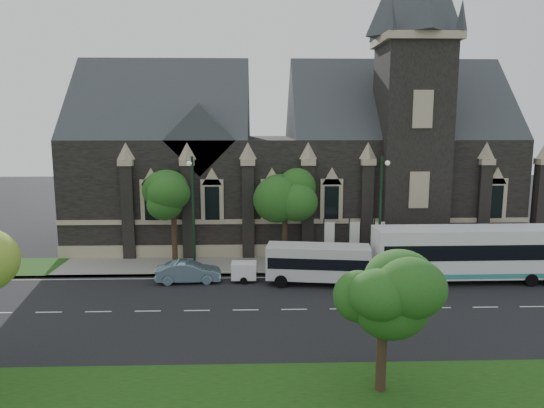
{
  "coord_description": "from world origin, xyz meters",
  "views": [
    {
      "loc": [
        0.7,
        -29.27,
        11.35
      ],
      "look_at": [
        1.81,
        6.0,
        5.65
      ],
      "focal_mm": 32.88,
      "sensor_mm": 36.0,
      "label": 1
    }
  ],
  "objects_px": {
    "tree_walk_left": "(176,194)",
    "tour_coach": "(468,252)",
    "banner_flag_right": "(377,238)",
    "shuttle_bus": "(318,262)",
    "street_lamp_near": "(381,208)",
    "street_lamp_mid": "(193,209)",
    "box_trailer": "(244,271)",
    "banner_flag_center": "(352,238)",
    "sedan": "(188,272)",
    "tree_park_east": "(387,286)",
    "tree_walk_right": "(287,193)",
    "banner_flag_left": "(327,238)"
  },
  "relations": [
    {
      "from": "street_lamp_near",
      "to": "street_lamp_mid",
      "type": "height_order",
      "value": "same"
    },
    {
      "from": "box_trailer",
      "to": "tree_walk_left",
      "type": "bearing_deg",
      "value": 138.76
    },
    {
      "from": "banner_flag_left",
      "to": "banner_flag_right",
      "type": "bearing_deg",
      "value": 0.0
    },
    {
      "from": "banner_flag_right",
      "to": "shuttle_bus",
      "type": "height_order",
      "value": "banner_flag_right"
    },
    {
      "from": "street_lamp_mid",
      "to": "sedan",
      "type": "xyz_separation_m",
      "value": [
        -0.25,
        -1.46,
        -4.34
      ]
    },
    {
      "from": "tour_coach",
      "to": "shuttle_bus",
      "type": "height_order",
      "value": "tour_coach"
    },
    {
      "from": "tree_walk_right",
      "to": "street_lamp_mid",
      "type": "relative_size",
      "value": 0.87
    },
    {
      "from": "banner_flag_center",
      "to": "banner_flag_right",
      "type": "height_order",
      "value": "same"
    },
    {
      "from": "tree_walk_right",
      "to": "tree_park_east",
      "type": "bearing_deg",
      "value": -81.58
    },
    {
      "from": "street_lamp_near",
      "to": "banner_flag_right",
      "type": "relative_size",
      "value": 2.25
    },
    {
      "from": "tree_park_east",
      "to": "street_lamp_mid",
      "type": "height_order",
      "value": "street_lamp_mid"
    },
    {
      "from": "tree_park_east",
      "to": "tree_walk_left",
      "type": "bearing_deg",
      "value": 120.87
    },
    {
      "from": "tour_coach",
      "to": "sedan",
      "type": "height_order",
      "value": "tour_coach"
    },
    {
      "from": "tree_walk_left",
      "to": "banner_flag_left",
      "type": "height_order",
      "value": "tree_walk_left"
    },
    {
      "from": "tree_park_east",
      "to": "tree_walk_right",
      "type": "relative_size",
      "value": 0.81
    },
    {
      "from": "box_trailer",
      "to": "sedan",
      "type": "height_order",
      "value": "sedan"
    },
    {
      "from": "tour_coach",
      "to": "box_trailer",
      "type": "height_order",
      "value": "tour_coach"
    },
    {
      "from": "tree_walk_right",
      "to": "street_lamp_mid",
      "type": "height_order",
      "value": "street_lamp_mid"
    },
    {
      "from": "box_trailer",
      "to": "street_lamp_near",
      "type": "bearing_deg",
      "value": 8.45
    },
    {
      "from": "street_lamp_mid",
      "to": "banner_flag_center",
      "type": "distance_m",
      "value": 12.73
    },
    {
      "from": "banner_flag_right",
      "to": "tour_coach",
      "type": "bearing_deg",
      "value": -33.0
    },
    {
      "from": "street_lamp_near",
      "to": "banner_flag_center",
      "type": "bearing_deg",
      "value": 131.93
    },
    {
      "from": "banner_flag_right",
      "to": "shuttle_bus",
      "type": "distance_m",
      "value": 6.64
    },
    {
      "from": "tree_walk_right",
      "to": "banner_flag_right",
      "type": "bearing_deg",
      "value": -13.6
    },
    {
      "from": "tree_walk_left",
      "to": "tour_coach",
      "type": "xyz_separation_m",
      "value": [
        21.79,
        -5.41,
        -3.59
      ]
    },
    {
      "from": "street_lamp_near",
      "to": "box_trailer",
      "type": "relative_size",
      "value": 3.44
    },
    {
      "from": "sedan",
      "to": "street_lamp_near",
      "type": "bearing_deg",
      "value": -87.46
    },
    {
      "from": "banner_flag_center",
      "to": "banner_flag_right",
      "type": "xyz_separation_m",
      "value": [
        2.0,
        0.0,
        0.0
      ]
    },
    {
      "from": "street_lamp_near",
      "to": "tour_coach",
      "type": "bearing_deg",
      "value": -16.71
    },
    {
      "from": "tree_walk_left",
      "to": "tour_coach",
      "type": "relative_size",
      "value": 0.56
    },
    {
      "from": "shuttle_bus",
      "to": "tree_walk_right",
      "type": "bearing_deg",
      "value": 115.94
    },
    {
      "from": "street_lamp_mid",
      "to": "box_trailer",
      "type": "height_order",
      "value": "street_lamp_mid"
    },
    {
      "from": "tree_park_east",
      "to": "sedan",
      "type": "bearing_deg",
      "value": 124.88
    },
    {
      "from": "tree_walk_right",
      "to": "box_trailer",
      "type": "height_order",
      "value": "tree_walk_right"
    },
    {
      "from": "tree_park_east",
      "to": "banner_flag_center",
      "type": "height_order",
      "value": "tree_park_east"
    },
    {
      "from": "shuttle_bus",
      "to": "tree_park_east",
      "type": "bearing_deg",
      "value": -77.66
    },
    {
      "from": "banner_flag_center",
      "to": "shuttle_bus",
      "type": "bearing_deg",
      "value": -128.26
    },
    {
      "from": "tour_coach",
      "to": "tree_park_east",
      "type": "bearing_deg",
      "value": -124.36
    },
    {
      "from": "street_lamp_near",
      "to": "box_trailer",
      "type": "height_order",
      "value": "street_lamp_near"
    },
    {
      "from": "banner_flag_center",
      "to": "tour_coach",
      "type": "bearing_deg",
      "value": -25.68
    },
    {
      "from": "tree_walk_left",
      "to": "banner_flag_center",
      "type": "bearing_deg",
      "value": -6.89
    },
    {
      "from": "sedan",
      "to": "box_trailer",
      "type": "bearing_deg",
      "value": -92.24
    },
    {
      "from": "tree_walk_left",
      "to": "street_lamp_mid",
      "type": "xyz_separation_m",
      "value": [
        1.8,
        -3.61,
        -0.62
      ]
    },
    {
      "from": "tree_walk_right",
      "to": "street_lamp_mid",
      "type": "distance_m",
      "value": 8.1
    },
    {
      "from": "sedan",
      "to": "banner_flag_center",
      "type": "bearing_deg",
      "value": -78.27
    },
    {
      "from": "sedan",
      "to": "banner_flag_left",
      "type": "bearing_deg",
      "value": -75.58
    },
    {
      "from": "street_lamp_near",
      "to": "street_lamp_mid",
      "type": "bearing_deg",
      "value": 180.0
    },
    {
      "from": "tree_walk_right",
      "to": "sedan",
      "type": "relative_size",
      "value": 1.67
    },
    {
      "from": "street_lamp_near",
      "to": "banner_flag_left",
      "type": "bearing_deg",
      "value": 152.82
    },
    {
      "from": "street_lamp_near",
      "to": "banner_flag_right",
      "type": "xyz_separation_m",
      "value": [
        0.29,
        1.91,
        -2.73
      ]
    }
  ]
}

